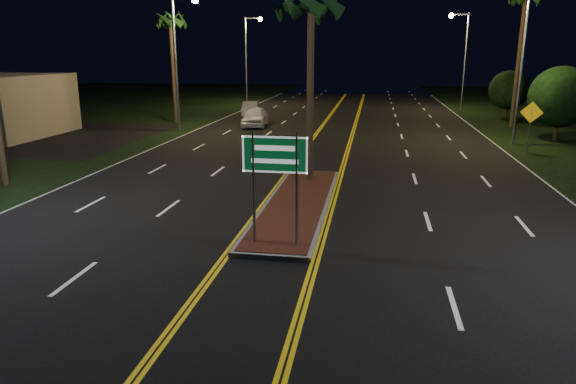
% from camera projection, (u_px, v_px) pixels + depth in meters
% --- Properties ---
extents(ground, '(120.00, 120.00, 0.00)m').
position_uv_depth(ground, '(253.00, 292.00, 11.88)').
color(ground, black).
rests_on(ground, ground).
extents(median_island, '(2.25, 10.25, 0.17)m').
position_uv_depth(median_island, '(297.00, 204.00, 18.52)').
color(median_island, gray).
rests_on(median_island, ground).
extents(highway_sign, '(1.80, 0.08, 3.20)m').
position_uv_depth(highway_sign, '(275.00, 165.00, 13.92)').
color(highway_sign, gray).
rests_on(highway_sign, ground).
extents(streetlight_left_mid, '(1.91, 0.44, 9.00)m').
position_uv_depth(streetlight_left_mid, '(180.00, 48.00, 34.93)').
color(streetlight_left_mid, gray).
rests_on(streetlight_left_mid, ground).
extents(streetlight_left_far, '(1.91, 0.44, 9.00)m').
position_uv_depth(streetlight_left_far, '(249.00, 50.00, 53.97)').
color(streetlight_left_far, gray).
rests_on(streetlight_left_far, ground).
extents(streetlight_right_mid, '(1.91, 0.44, 9.00)m').
position_uv_depth(streetlight_right_mid, '(517.00, 48.00, 29.67)').
color(streetlight_right_mid, gray).
rests_on(streetlight_right_mid, ground).
extents(streetlight_right_far, '(1.91, 0.44, 9.00)m').
position_uv_depth(streetlight_right_far, '(462.00, 50.00, 48.71)').
color(streetlight_right_far, gray).
rests_on(streetlight_right_far, ground).
extents(palm_median, '(2.40, 2.40, 8.30)m').
position_uv_depth(palm_median, '(311.00, 2.00, 19.98)').
color(palm_median, '#382819').
rests_on(palm_median, ground).
extents(palm_left_far, '(2.40, 2.40, 8.80)m').
position_uv_depth(palm_left_far, '(170.00, 20.00, 38.54)').
color(palm_left_far, '#382819').
rests_on(palm_left_far, ground).
extents(shrub_mid, '(3.78, 3.78, 4.62)m').
position_uv_depth(shrub_mid, '(560.00, 97.00, 31.81)').
color(shrub_mid, '#382819').
rests_on(shrub_mid, ground).
extents(shrub_far, '(3.24, 3.24, 3.96)m').
position_uv_depth(shrub_far, '(509.00, 90.00, 43.37)').
color(shrub_far, '#382819').
rests_on(shrub_far, ground).
extents(car_near, '(2.63, 5.25, 1.69)m').
position_uv_depth(car_near, '(255.00, 115.00, 38.56)').
color(car_near, white).
rests_on(car_near, ground).
extents(car_far, '(2.56, 4.64, 1.46)m').
position_uv_depth(car_far, '(250.00, 108.00, 44.84)').
color(car_far, '#B0B2BA').
rests_on(car_far, ground).
extents(warning_sign, '(1.10, 0.49, 2.81)m').
position_uv_depth(warning_sign, '(531.00, 119.00, 28.09)').
color(warning_sign, gray).
rests_on(warning_sign, ground).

